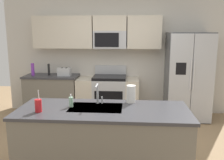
{
  "coord_description": "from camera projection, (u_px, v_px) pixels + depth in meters",
  "views": [
    {
      "loc": [
        0.3,
        -3.52,
        1.87
      ],
      "look_at": [
        -0.01,
        0.6,
        1.05
      ],
      "focal_mm": 39.38,
      "sensor_mm": 36.0,
      "label": 1
    }
  ],
  "objects": [
    {
      "name": "bottle_purple",
      "position": [
        33.0,
        69.0,
        5.48
      ],
      "size": [
        0.07,
        0.07,
        0.27
      ],
      "primitive_type": "cylinder",
      "color": "purple",
      "rests_on": "back_counter"
    },
    {
      "name": "back_counter",
      "position": [
        52.0,
        95.0,
        5.61
      ],
      "size": [
        1.18,
        0.63,
        0.9
      ],
      "color": "slate",
      "rests_on": "ground"
    },
    {
      "name": "refrigerator",
      "position": [
        188.0,
        77.0,
        5.22
      ],
      "size": [
        0.9,
        0.76,
        1.85
      ],
      "color": "#4C4F54",
      "rests_on": "ground"
    },
    {
      "name": "kitchen_wall_unit",
      "position": [
        111.0,
        49.0,
        5.59
      ],
      "size": [
        5.2,
        0.43,
        2.6
      ],
      "color": "beige",
      "rests_on": "ground"
    },
    {
      "name": "ground_plane",
      "position": [
        110.0,
        153.0,
        3.83
      ],
      "size": [
        9.0,
        9.0,
        0.0
      ],
      "primitive_type": "plane",
      "color": "#997A56",
      "rests_on": "ground"
    },
    {
      "name": "range_oven",
      "position": [
        108.0,
        96.0,
        5.52
      ],
      "size": [
        1.36,
        0.61,
        1.1
      ],
      "color": "#B7BABF",
      "rests_on": "ground"
    },
    {
      "name": "island_counter",
      "position": [
        103.0,
        141.0,
        3.22
      ],
      "size": [
        2.19,
        0.89,
        0.9
      ],
      "color": "slate",
      "rests_on": "ground"
    },
    {
      "name": "soap_dispenser",
      "position": [
        71.0,
        102.0,
        3.2
      ],
      "size": [
        0.06,
        0.06,
        0.17
      ],
      "color": "#A5D8B2",
      "rests_on": "island_counter"
    },
    {
      "name": "drink_cup_red",
      "position": [
        38.0,
        106.0,
        2.99
      ],
      "size": [
        0.08,
        0.08,
        0.28
      ],
      "color": "red",
      "rests_on": "island_counter"
    },
    {
      "name": "toaster",
      "position": [
        64.0,
        72.0,
        5.43
      ],
      "size": [
        0.28,
        0.16,
        0.18
      ],
      "color": "#B7BABF",
      "rests_on": "back_counter"
    },
    {
      "name": "paper_towel_roll",
      "position": [
        131.0,
        94.0,
        3.39
      ],
      "size": [
        0.12,
        0.12,
        0.24
      ],
      "primitive_type": "cylinder",
      "color": "white",
      "rests_on": "island_counter"
    },
    {
      "name": "pepper_mill",
      "position": [
        49.0,
        70.0,
        5.5
      ],
      "size": [
        0.05,
        0.05,
        0.26
      ],
      "primitive_type": "cylinder",
      "color": "black",
      "rests_on": "back_counter"
    },
    {
      "name": "sink_faucet",
      "position": [
        98.0,
        92.0,
        3.29
      ],
      "size": [
        0.09,
        0.21,
        0.28
      ],
      "color": "#B7BABF",
      "rests_on": "island_counter"
    }
  ]
}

